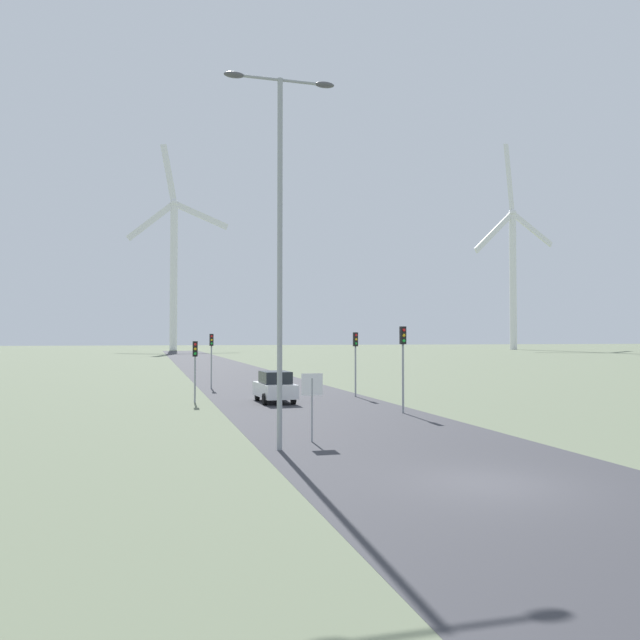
% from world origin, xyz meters
% --- Properties ---
extents(ground_plane, '(600.00, 600.00, 0.00)m').
position_xyz_m(ground_plane, '(0.00, 0.00, 0.00)').
color(ground_plane, '#667056').
extents(road_surface, '(10.00, 240.00, 0.01)m').
position_xyz_m(road_surface, '(0.00, 48.00, 0.00)').
color(road_surface, '#38383D').
rests_on(road_surface, ground).
extents(streetlamp, '(3.87, 0.32, 12.77)m').
position_xyz_m(streetlamp, '(-4.32, 6.18, 7.79)').
color(streetlamp, '#93999E').
rests_on(streetlamp, ground).
extents(stop_sign_near, '(0.81, 0.07, 2.50)m').
position_xyz_m(stop_sign_near, '(-2.84, 7.50, 1.74)').
color(stop_sign_near, '#93999E').
rests_on(stop_sign_near, ground).
extents(traffic_light_post_near_left, '(0.28, 0.34, 3.59)m').
position_xyz_m(traffic_light_post_near_left, '(-6.00, 22.59, 2.64)').
color(traffic_light_post_near_left, '#93999E').
rests_on(traffic_light_post_near_left, ground).
extents(traffic_light_post_near_right, '(0.28, 0.33, 4.37)m').
position_xyz_m(traffic_light_post_near_right, '(3.77, 14.63, 3.19)').
color(traffic_light_post_near_right, '#93999E').
rests_on(traffic_light_post_near_right, ground).
extents(traffic_light_post_mid_left, '(0.28, 0.33, 4.09)m').
position_xyz_m(traffic_light_post_mid_left, '(-4.10, 32.54, 2.99)').
color(traffic_light_post_mid_left, '#93999E').
rests_on(traffic_light_post_mid_left, ground).
extents(traffic_light_post_mid_right, '(0.28, 0.34, 4.14)m').
position_xyz_m(traffic_light_post_mid_right, '(4.25, 23.58, 3.03)').
color(traffic_light_post_mid_right, '#93999E').
rests_on(traffic_light_post_mid_right, ground).
extents(car_approaching, '(1.99, 4.18, 1.83)m').
position_xyz_m(car_approaching, '(-1.47, 21.42, 0.91)').
color(car_approaching, white).
rests_on(car_approaching, ground).
extents(wind_turbine_left, '(30.55, 7.22, 62.01)m').
position_xyz_m(wind_turbine_left, '(-1.65, 177.51, 27.27)').
color(wind_turbine_left, white).
rests_on(wind_turbine_left, ground).
extents(wind_turbine_center, '(36.59, 13.52, 65.46)m').
position_xyz_m(wind_turbine_center, '(102.99, 159.89, 27.49)').
color(wind_turbine_center, white).
rests_on(wind_turbine_center, ground).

